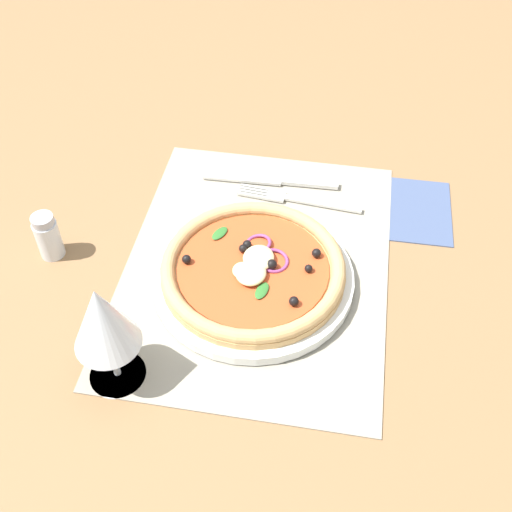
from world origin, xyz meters
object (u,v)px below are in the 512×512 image
plate (250,277)px  wine_glass (103,321)px  pepper_shaker (48,236)px  pizza (250,268)px  knife (269,180)px  fork (292,199)px  napkin (409,209)px

plate → wine_glass: (-15.99, 12.41, 8.97)cm
plate → pepper_shaker: bearing=88.5°
pizza → knife: pizza is taller
pizza → wine_glass: bearing=142.1°
pizza → pepper_shaker: 26.86cm
fork → napkin: (1.05, -16.58, -0.44)cm
fork → wine_glass: 37.02cm
knife → pepper_shaker: 32.50cm
napkin → pizza: bearing=130.9°
pizza → fork: (16.14, -3.29, -2.23)cm
plate → wine_glass: wine_glass is taller
fork → napkin: 16.62cm
knife → pepper_shaker: bearing=34.5°
knife → wine_glass: wine_glass is taller
pizza → napkin: bearing=-49.1°
fork → knife: knife is taller
wine_glass → pepper_shaker: 23.07cm
wine_glass → pizza: bearing=-37.9°
pizza → fork: size_ratio=1.28×
plate → wine_glass: bearing=142.2°
wine_glass → pepper_shaker: size_ratio=2.22×
napkin → pepper_shaker: size_ratio=1.99×
fork → wine_glass: wine_glass is taller
plate → fork: 16.50cm
knife → fork: bearing=136.3°
pepper_shaker → plate: bearing=-91.5°
knife → pepper_shaker: (-19.01, 26.23, 2.60)cm
fork → wine_glass: (-32.15, 15.75, 9.43)cm
fork → knife: 5.29cm
wine_glass → pepper_shaker: wine_glass is taller
fork → wine_glass: bearing=69.2°
fork → wine_glass: size_ratio=1.21×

